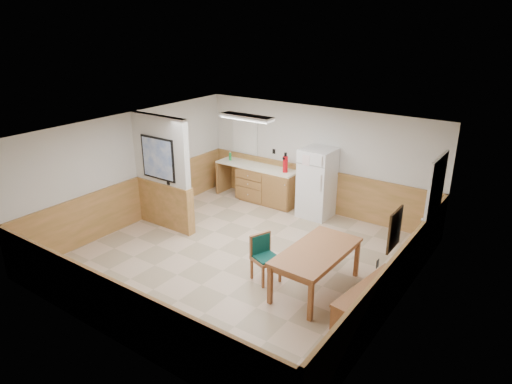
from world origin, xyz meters
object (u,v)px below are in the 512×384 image
Objects in this scene: dining_chair at (263,253)px; refrigerator at (317,183)px; dining_table at (317,255)px; dining_bench at (369,292)px; soap_bottle at (230,156)px; fire_extinguisher at (285,164)px.

refrigerator is at bearing 121.85° from dining_chair.
refrigerator is at bearing 119.68° from dining_table.
refrigerator is 0.96× the size of dining_bench.
dining_table is at bearing 35.31° from dining_chair.
soap_bottle is at bearing 158.32° from dining_bench.
fire_extinguisher reaches higher than dining_table.
soap_bottle is at bearing 179.95° from refrigerator.
soap_bottle reaches higher than dining_table.
fire_extinguisher is (-2.34, 2.79, 0.46)m from dining_table.
dining_bench is 3.48× the size of fire_extinguisher.
fire_extinguisher is (-3.32, 2.88, 0.77)m from dining_bench.
dining_table is (1.46, -2.77, -0.15)m from refrigerator.
dining_table is 1.05× the size of dining_bench.
refrigerator is at bearing -0.94° from soap_bottle.
fire_extinguisher reaches higher than dining_chair.
dining_bench is (2.45, -2.85, -0.47)m from refrigerator.
refrigerator is at bearing 139.01° from dining_bench.
dining_chair reaches higher than dining_table.
soap_bottle is (-1.68, 0.02, -0.11)m from fire_extinguisher.
refrigerator is 8.15× the size of soap_bottle.
soap_bottle is (-2.55, 0.04, 0.19)m from refrigerator.
refrigerator is 3.79m from dining_bench.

